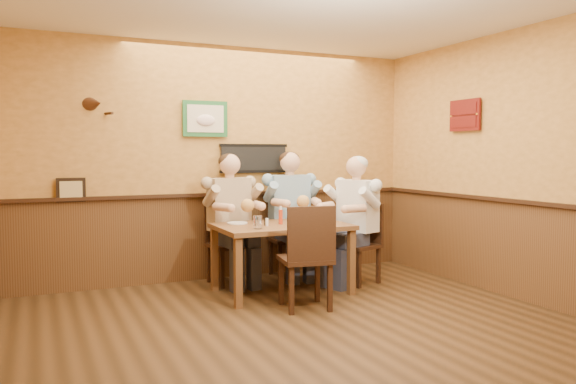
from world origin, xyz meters
The scene contains 17 objects.
room centered at (0.13, 0.17, 1.69)m, with size 5.02×5.03×2.81m.
dining_table centered at (0.36, 1.50, 0.66)m, with size 1.40×0.90×0.75m.
chair_back_left centered at (-0.02, 2.14, 0.47)m, with size 0.44×0.44×0.95m, color #331D10, non-canonical shape.
chair_back_right centered at (0.77, 2.20, 0.48)m, with size 0.44×0.44×0.96m, color #331D10, non-canonical shape.
chair_right_end centered at (1.34, 1.55, 0.47)m, with size 0.43×0.43×0.93m, color #331D10, non-canonical shape.
chair_near_side centered at (0.32, 0.85, 0.51)m, with size 0.47×0.47×1.02m, color #331D10, non-canonical shape.
diner_tan_shirt centered at (-0.02, 2.14, 0.68)m, with size 0.63×0.63×1.35m, color tan, non-canonical shape.
diner_blue_polo centered at (0.77, 2.20, 0.69)m, with size 0.63×0.63×1.38m, color #789AB5, non-canonical shape.
diner_white_elder centered at (1.34, 1.55, 0.66)m, with size 0.61×0.61×1.33m, color silver, non-canonical shape.
water_glass_left centered at (-0.01, 1.27, 0.82)m, with size 0.09×0.09×0.13m, color white.
water_glass_mid centered at (0.50, 1.29, 0.81)m, with size 0.09×0.09×0.13m, color white.
cola_tumbler centered at (0.80, 1.35, 0.80)m, with size 0.07×0.07×0.10m, color black.
hot_sauce_bottle centered at (0.35, 1.51, 0.84)m, with size 0.04×0.04×0.18m, color red.
salt_shaker centered at (0.16, 1.43, 0.79)m, with size 0.03×0.03×0.08m, color white.
pepper_shaker centered at (0.16, 1.47, 0.79)m, with size 0.03×0.03×0.08m, color black.
plate_far_left centered at (-0.06, 1.74, 0.76)m, with size 0.22×0.22×0.01m, color silver.
plate_far_right centered at (0.80, 1.77, 0.76)m, with size 0.23×0.23×0.02m, color white.
Camera 1 is at (-2.07, -4.00, 1.52)m, focal length 35.00 mm.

